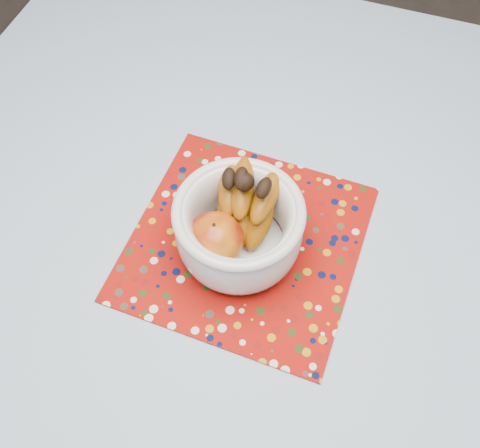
{
  "coord_description": "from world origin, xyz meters",
  "views": [
    {
      "loc": [
        0.12,
        -0.43,
        1.54
      ],
      "look_at": [
        -0.03,
        -0.01,
        0.83
      ],
      "focal_mm": 42.0,
      "sensor_mm": 36.0,
      "label": 1
    }
  ],
  "objects": [
    {
      "name": "placemat",
      "position": [
        -0.02,
        0.0,
        0.76
      ],
      "size": [
        0.36,
        0.36,
        0.0
      ],
      "primitive_type": "cube",
      "rotation": [
        0.0,
        0.0,
        -0.03
      ],
      "color": "maroon",
      "rests_on": "tablecloth"
    },
    {
      "name": "fruit_bowl",
      "position": [
        -0.03,
        -0.01,
        0.83
      ],
      "size": [
        0.19,
        0.2,
        0.15
      ],
      "color": "silver",
      "rests_on": "placemat"
    },
    {
      "name": "table",
      "position": [
        0.0,
        0.0,
        0.67
      ],
      "size": [
        1.2,
        1.2,
        0.75
      ],
      "color": "brown",
      "rests_on": "ground"
    },
    {
      "name": "tablecloth",
      "position": [
        0.0,
        0.0,
        0.76
      ],
      "size": [
        1.32,
        1.32,
        0.01
      ],
      "primitive_type": "cube",
      "color": "slate",
      "rests_on": "table"
    }
  ]
}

